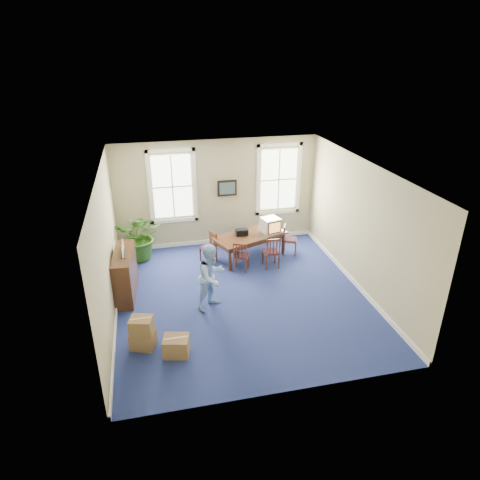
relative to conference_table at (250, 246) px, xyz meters
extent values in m
plane|color=navy|center=(-0.72, -2.04, -0.35)|extent=(6.50, 6.50, 0.00)
plane|color=white|center=(-0.72, -2.04, 2.85)|extent=(6.50, 6.50, 0.00)
plane|color=tan|center=(-0.72, 1.21, 1.25)|extent=(6.50, 0.00, 6.50)
plane|color=tan|center=(-0.72, -5.29, 1.25)|extent=(6.50, 0.00, 6.50)
plane|color=tan|center=(-3.72, -2.04, 1.25)|extent=(0.00, 6.50, 6.50)
plane|color=tan|center=(2.28, -2.04, 1.25)|extent=(0.00, 6.50, 6.50)
cube|color=white|center=(-0.72, 1.18, -0.29)|extent=(6.00, 0.04, 0.12)
cube|color=white|center=(-3.69, -2.04, -0.29)|extent=(0.04, 6.50, 0.12)
cube|color=white|center=(2.25, -2.04, -0.29)|extent=(0.04, 6.50, 0.12)
cube|color=white|center=(0.89, 0.00, 0.38)|extent=(0.22, 0.25, 0.05)
cube|color=black|center=(-0.23, 0.05, 0.44)|extent=(0.35, 0.22, 0.17)
imported|color=#9AC4FF|center=(-1.48, -2.29, 0.44)|extent=(0.98, 0.95, 1.59)
cube|color=#4B2B18|center=(-3.45, -1.32, 0.25)|extent=(0.56, 1.55, 1.19)
imported|color=#235014|center=(-3.04, 0.57, 0.36)|extent=(1.54, 1.43, 1.42)
camera|label=1|loc=(-2.74, -10.75, 5.32)|focal=32.00mm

